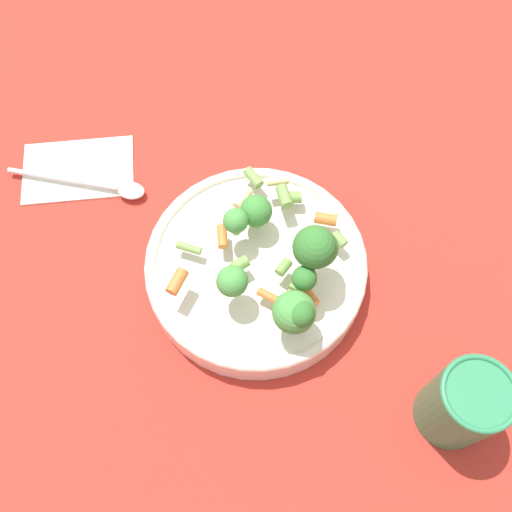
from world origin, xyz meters
name	(u,v)px	position (x,y,z in m)	size (l,w,h in m)	color
ground_plane	(256,275)	(0.00, 0.00, 0.00)	(3.00, 3.00, 0.00)	#B72D23
bowl	(256,267)	(0.00, 0.00, 0.02)	(0.26, 0.26, 0.04)	silver
pasta_salad	(287,261)	(0.00, -0.04, 0.09)	(0.20, 0.19, 0.09)	#8CB766
cup	(463,404)	(-0.04, -0.27, 0.06)	(0.08, 0.08, 0.11)	#2D7F51
napkin	(78,169)	(0.02, 0.28, 0.00)	(0.16, 0.18, 0.01)	white
spoon	(101,186)	(0.01, 0.24, 0.01)	(0.08, 0.18, 0.01)	silver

